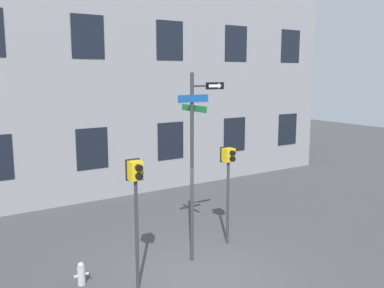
{
  "coord_description": "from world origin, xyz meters",
  "views": [
    {
      "loc": [
        -5.52,
        -8.0,
        4.87
      ],
      "look_at": [
        0.28,
        0.88,
        3.11
      ],
      "focal_mm": 40.0,
      "sensor_mm": 36.0,
      "label": 1
    }
  ],
  "objects_px": {
    "pedestrian_signal_left": "(136,190)",
    "fire_hydrant": "(81,274)",
    "street_sign_pole": "(195,152)",
    "pedestrian_signal_right": "(228,169)"
  },
  "relations": [
    {
      "from": "pedestrian_signal_left",
      "to": "fire_hydrant",
      "type": "bearing_deg",
      "value": 139.16
    },
    {
      "from": "street_sign_pole",
      "to": "pedestrian_signal_right",
      "type": "distance_m",
      "value": 1.63
    },
    {
      "from": "street_sign_pole",
      "to": "pedestrian_signal_right",
      "type": "height_order",
      "value": "street_sign_pole"
    },
    {
      "from": "pedestrian_signal_right",
      "to": "fire_hydrant",
      "type": "height_order",
      "value": "pedestrian_signal_right"
    },
    {
      "from": "pedestrian_signal_right",
      "to": "street_sign_pole",
      "type": "bearing_deg",
      "value": -164.12
    },
    {
      "from": "pedestrian_signal_right",
      "to": "fire_hydrant",
      "type": "relative_size",
      "value": 5.11
    },
    {
      "from": "pedestrian_signal_left",
      "to": "pedestrian_signal_right",
      "type": "xyz_separation_m",
      "value": [
        3.34,
        0.98,
        -0.14
      ]
    },
    {
      "from": "pedestrian_signal_right",
      "to": "fire_hydrant",
      "type": "bearing_deg",
      "value": -178.81
    },
    {
      "from": "pedestrian_signal_left",
      "to": "pedestrian_signal_right",
      "type": "relative_size",
      "value": 1.06
    },
    {
      "from": "street_sign_pole",
      "to": "pedestrian_signal_left",
      "type": "relative_size",
      "value": 1.63
    }
  ]
}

